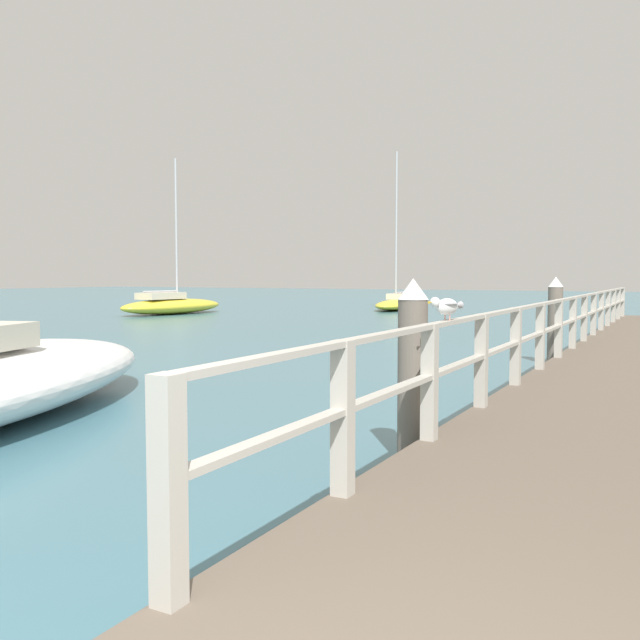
% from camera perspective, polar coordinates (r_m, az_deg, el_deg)
% --- Properties ---
extents(pier_railing, '(0.12, 23.24, 0.99)m').
position_cam_1_polar(pier_railing, '(13.88, 20.31, 0.30)').
color(pier_railing, '#B2ADA3').
rests_on(pier_railing, pier_deck).
extents(dock_piling_near, '(0.29, 0.29, 1.75)m').
position_cam_1_polar(dock_piling_near, '(6.55, 7.70, -4.12)').
color(dock_piling_near, '#6B6056').
rests_on(dock_piling_near, ground_plane).
extents(dock_piling_far, '(0.29, 0.29, 1.75)m').
position_cam_1_polar(dock_piling_far, '(14.26, 18.96, -0.05)').
color(dock_piling_far, '#6B6056').
rests_on(dock_piling_far, ground_plane).
extents(seagull_foreground, '(0.24, 0.47, 0.21)m').
position_cam_1_polar(seagull_foreground, '(6.21, 10.46, 1.18)').
color(seagull_foreground, white).
rests_on(seagull_foreground, pier_railing).
extents(boat_1, '(2.53, 6.05, 7.12)m').
position_cam_1_polar(boat_1, '(32.20, -12.24, 1.23)').
color(boat_1, gold).
rests_on(boat_1, ground_plane).
extents(boat_2, '(2.68, 6.07, 8.04)m').
position_cam_1_polar(boat_2, '(35.73, 6.45, 1.44)').
color(boat_2, gold).
rests_on(boat_2, ground_plane).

